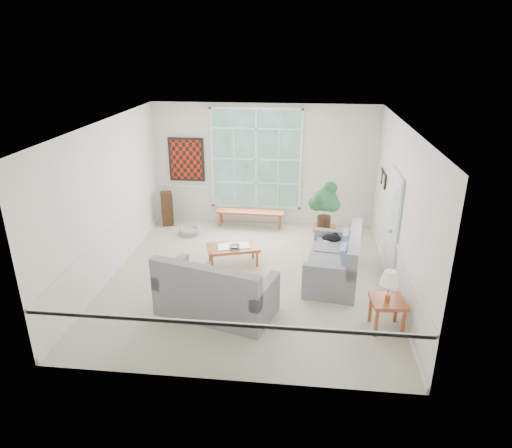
{
  "coord_description": "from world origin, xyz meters",
  "views": [
    {
      "loc": [
        0.99,
        -7.96,
        4.35
      ],
      "look_at": [
        0.1,
        0.2,
        1.05
      ],
      "focal_mm": 32.0,
      "sensor_mm": 36.0,
      "label": 1
    }
  ],
  "objects_px": {
    "side_table": "(387,314)",
    "loveseat_right": "(334,256)",
    "coffee_table": "(233,255)",
    "end_table": "(324,237)",
    "loveseat_front": "(216,285)"
  },
  "relations": [
    {
      "from": "loveseat_right",
      "to": "loveseat_front",
      "type": "relative_size",
      "value": 0.95
    },
    {
      "from": "coffee_table",
      "to": "end_table",
      "type": "distance_m",
      "value": 2.19
    },
    {
      "from": "loveseat_right",
      "to": "side_table",
      "type": "relative_size",
      "value": 3.4
    },
    {
      "from": "loveseat_right",
      "to": "end_table",
      "type": "relative_size",
      "value": 3.8
    },
    {
      "from": "side_table",
      "to": "loveseat_right",
      "type": "bearing_deg",
      "value": 115.99
    },
    {
      "from": "coffee_table",
      "to": "end_table",
      "type": "bearing_deg",
      "value": 11.89
    },
    {
      "from": "loveseat_right",
      "to": "loveseat_front",
      "type": "distance_m",
      "value": 2.46
    },
    {
      "from": "loveseat_right",
      "to": "loveseat_front",
      "type": "bearing_deg",
      "value": -137.53
    },
    {
      "from": "loveseat_front",
      "to": "side_table",
      "type": "xyz_separation_m",
      "value": [
        2.81,
        -0.21,
        -0.25
      ]
    },
    {
      "from": "coffee_table",
      "to": "side_table",
      "type": "relative_size",
      "value": 1.98
    },
    {
      "from": "coffee_table",
      "to": "side_table",
      "type": "distance_m",
      "value": 3.48
    },
    {
      "from": "loveseat_front",
      "to": "side_table",
      "type": "distance_m",
      "value": 2.83
    },
    {
      "from": "loveseat_right",
      "to": "side_table",
      "type": "xyz_separation_m",
      "value": [
        0.78,
        -1.6,
        -0.23
      ]
    },
    {
      "from": "loveseat_front",
      "to": "end_table",
      "type": "distance_m",
      "value": 3.48
    },
    {
      "from": "loveseat_right",
      "to": "coffee_table",
      "type": "distance_m",
      "value": 2.1
    }
  ]
}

